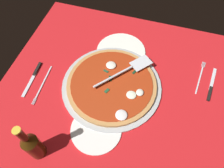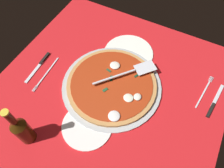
# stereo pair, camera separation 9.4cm
# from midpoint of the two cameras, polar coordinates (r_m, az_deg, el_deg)

# --- Properties ---
(ground_plane) EXTENTS (0.99, 0.99, 0.01)m
(ground_plane) POSITION_cam_midpoint_polar(r_m,az_deg,el_deg) (0.95, 2.12, -2.01)
(ground_plane) COLOR red
(pizza_pan) EXTENTS (0.44, 0.44, 0.01)m
(pizza_pan) POSITION_cam_midpoint_polar(r_m,az_deg,el_deg) (0.96, 2.81, -0.76)
(pizza_pan) COLOR #AFB3B5
(pizza_pan) RESTS_ON ground_plane
(dinner_plate_left) EXTENTS (0.20, 0.20, 0.01)m
(dinner_plate_left) POSITION_cam_midpoint_polar(r_m,az_deg,el_deg) (0.87, -3.36, -11.51)
(dinner_plate_left) COLOR white
(dinner_plate_left) RESTS_ON ground_plane
(dinner_plate_right) EXTENTS (0.24, 0.24, 0.01)m
(dinner_plate_right) POSITION_cam_midpoint_polar(r_m,az_deg,el_deg) (1.08, 6.96, 8.00)
(dinner_plate_right) COLOR white
(dinner_plate_right) RESTS_ON ground_plane
(pizza) EXTENTS (0.40, 0.40, 0.03)m
(pizza) POSITION_cam_midpoint_polar(r_m,az_deg,el_deg) (0.94, 2.92, -0.34)
(pizza) COLOR #C18749
(pizza) RESTS_ON pizza_pan
(pizza_server) EXTENTS (0.25, 0.22, 0.01)m
(pizza_server) POSITION_cam_midpoint_polar(r_m,az_deg,el_deg) (0.95, 7.40, 2.77)
(pizza_server) COLOR silver
(pizza_server) RESTS_ON pizza
(place_setting_near) EXTENTS (0.22, 0.15, 0.01)m
(place_setting_near) POSITION_cam_midpoint_polar(r_m,az_deg,el_deg) (1.04, 26.88, -3.57)
(place_setting_near) COLOR silver
(place_setting_near) RESTS_ON ground_plane
(place_setting_far) EXTENTS (0.22, 0.14, 0.01)m
(place_setting_far) POSITION_cam_midpoint_polar(r_m,az_deg,el_deg) (1.05, -15.59, 3.57)
(place_setting_far) COLOR white
(place_setting_far) RESTS_ON ground_plane
(beer_bottle) EXTENTS (0.06, 0.06, 0.23)m
(beer_bottle) POSITION_cam_midpoint_polar(r_m,az_deg,el_deg) (0.83, -20.01, -11.65)
(beer_bottle) COLOR #3B2209
(beer_bottle) RESTS_ON ground_plane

